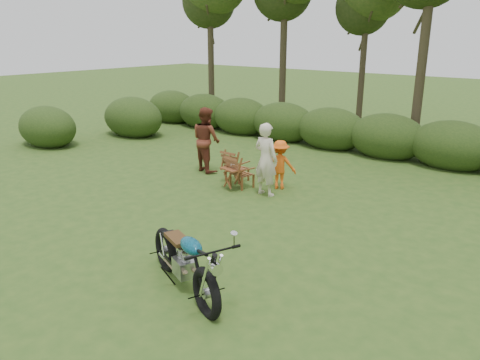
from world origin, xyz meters
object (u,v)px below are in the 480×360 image
Objects in this scene: adult_a at (265,195)px; child at (279,188)px; adult_b at (207,171)px; motorcycle at (185,288)px; side_table at (233,179)px; lawn_chair_right at (242,187)px; cup at (233,166)px; lawn_chair_left at (237,181)px.

adult_a reaches higher than child.
adult_b is 2.56m from child.
side_table is (-2.52, 4.20, 0.28)m from motorcycle.
lawn_chair_right is at bearing -3.62° from adult_a.
adult_a is at bearing 11.85° from side_table.
side_table is 0.31× the size of adult_b.
cup is (-0.11, -0.24, 0.61)m from lawn_chair_right.
motorcycle is 5.63m from lawn_chair_left.
motorcycle is 3.92× the size of side_table.
lawn_chair_left is 0.92m from cup.
child is at bearing -136.28° from lawn_chair_right.
lawn_chair_right is at bearing 142.97° from lawn_chair_left.
lawn_chair_left is at bearing 120.95° from side_table.
motorcycle is 2.61× the size of lawn_chair_right.
motorcycle is at bearing 121.91° from lawn_chair_left.
lawn_chair_right is 0.46× the size of adult_b.
adult_a is (1.27, -0.44, 0.00)m from lawn_chair_left.
side_table is at bearing 169.08° from adult_b.
adult_b is at bearing -8.02° from lawn_chair_left.
adult_b reaches higher than motorcycle.
cup is at bearing 169.69° from adult_b.
lawn_chair_right is at bearing 177.99° from adult_b.
child is at bearing -86.13° from adult_a.
adult_a is 0.63m from child.
adult_a is 1.43× the size of child.
motorcycle is at bearing 145.38° from adult_b.
cup is at bearing 14.01° from child.
adult_b is 1.47× the size of child.
adult_b reaches higher than adult_a.
adult_b is (-4.20, 5.03, 0.00)m from motorcycle.
adult_a is (0.93, 0.15, -0.61)m from cup.
motorcycle is 1.23× the size of adult_a.
adult_b is (-1.30, 0.20, 0.00)m from lawn_chair_left.
cup reaches higher than side_table.
lawn_chair_right is 0.41m from side_table.
side_table is 0.95m from adult_a.
motorcycle is 5.27m from child.
side_table is at bearing 121.85° from lawn_chair_left.
side_table is 4.75× the size of cup.
adult_b reaches higher than lawn_chair_right.
lawn_chair_right is at bearing 7.09° from child.
lawn_chair_left is at bearing -16.25° from adult_a.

